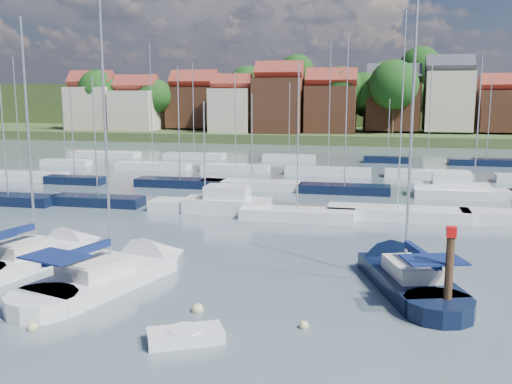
# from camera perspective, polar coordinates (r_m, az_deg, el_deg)

# --- Properties ---
(ground) EXTENTS (260.00, 260.00, 0.00)m
(ground) POSITION_cam_1_polar(r_m,az_deg,el_deg) (65.21, 6.23, 1.29)
(ground) COLOR #485962
(ground) RESTS_ON ground
(sailboat_left) EXTENTS (5.31, 11.31, 14.90)m
(sailboat_left) POSITION_cam_1_polar(r_m,az_deg,el_deg) (35.77, -20.20, -5.84)
(sailboat_left) COLOR white
(sailboat_left) RESTS_ON ground
(sailboat_centre) EXTENTS (6.68, 12.74, 16.71)m
(sailboat_centre) POSITION_cam_1_polar(r_m,az_deg,el_deg) (31.23, -12.90, -7.74)
(sailboat_centre) COLOR white
(sailboat_centre) RESTS_ON ground
(sailboat_navy) EXTENTS (6.53, 12.09, 16.21)m
(sailboat_navy) POSITION_cam_1_polar(r_m,az_deg,el_deg) (31.13, 14.06, -7.84)
(sailboat_navy) COLOR black
(sailboat_navy) RESTS_ON ground
(tender) EXTENTS (3.26, 2.56, 0.64)m
(tender) POSITION_cam_1_polar(r_m,az_deg,el_deg) (23.27, -7.07, -14.08)
(tender) COLOR white
(tender) RESTS_ON ground
(timber_piling) EXTENTS (0.40, 0.40, 6.31)m
(timber_piling) POSITION_cam_1_polar(r_m,az_deg,el_deg) (26.45, 18.62, -9.71)
(timber_piling) COLOR #4C331E
(timber_piling) RESTS_ON ground
(buoy_b) EXTENTS (0.43, 0.43, 0.43)m
(buoy_b) POSITION_cam_1_polar(r_m,az_deg,el_deg) (25.96, -21.44, -12.70)
(buoy_b) COLOR beige
(buoy_b) RESTS_ON ground
(buoy_c) EXTENTS (0.49, 0.49, 0.49)m
(buoy_c) POSITION_cam_1_polar(r_m,az_deg,el_deg) (28.33, -17.89, -10.58)
(buoy_c) COLOR #D85914
(buoy_c) RESTS_ON ground
(buoy_d) EXTENTS (0.41, 0.41, 0.41)m
(buoy_d) POSITION_cam_1_polar(r_m,az_deg,el_deg) (24.51, 4.81, -13.40)
(buoy_d) COLOR beige
(buoy_d) RESTS_ON ground
(buoy_e) EXTENTS (0.41, 0.41, 0.41)m
(buoy_e) POSITION_cam_1_polar(r_m,az_deg,el_deg) (32.28, 11.32, -7.75)
(buoy_e) COLOR beige
(buoy_e) RESTS_ON ground
(buoy_g) EXTENTS (0.53, 0.53, 0.53)m
(buoy_g) POSITION_cam_1_polar(r_m,az_deg,el_deg) (26.23, -5.88, -11.80)
(buoy_g) COLOR beige
(buoy_g) RESTS_ON ground
(marina_field) EXTENTS (79.62, 41.41, 15.93)m
(marina_field) POSITION_cam_1_polar(r_m,az_deg,el_deg) (60.19, 7.56, 0.96)
(marina_field) COLOR white
(marina_field) RESTS_ON ground
(far_shore_town) EXTENTS (212.46, 90.00, 22.27)m
(far_shore_town) POSITION_cam_1_polar(r_m,az_deg,el_deg) (156.96, 10.69, 7.85)
(far_shore_town) COLOR #47582C
(far_shore_town) RESTS_ON ground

